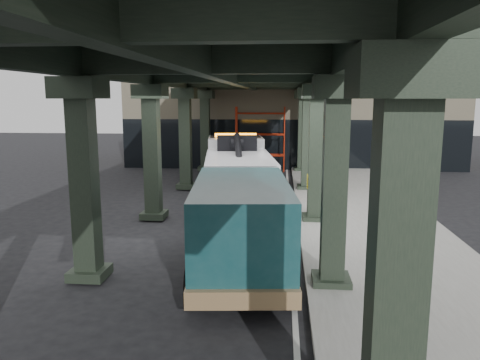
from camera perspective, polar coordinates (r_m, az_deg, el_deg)
The scene contains 8 objects.
ground at distance 15.52m, azimuth -0.15°, elevation -6.96°, with size 90.00×90.00×0.00m, color black.
sidewalk at distance 17.64m, azimuth 15.25°, elevation -4.99°, with size 5.00×40.00×0.15m, color gray.
lane_stripe at distance 17.39m, azimuth 6.08°, elevation -5.15°, with size 0.12×38.00×0.01m, color silver.
viaduct at distance 16.91m, azimuth -0.89°, elevation 13.14°, with size 7.40×32.00×6.40m.
building at distance 34.80m, azimuth 6.28°, elevation 9.01°, with size 22.00×10.00×8.00m, color #C6B793.
scaffolding at distance 29.57m, azimuth 2.50°, elevation 5.24°, with size 3.08×0.88×4.00m.
tow_truck at distance 20.50m, azimuth -0.34°, elevation 1.40°, with size 3.72×9.46×3.03m.
towed_van at distance 11.94m, azimuth 0.16°, elevation -5.43°, with size 2.98×6.37×2.51m.
Camera 1 is at (1.38, -14.79, 4.50)m, focal length 35.00 mm.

